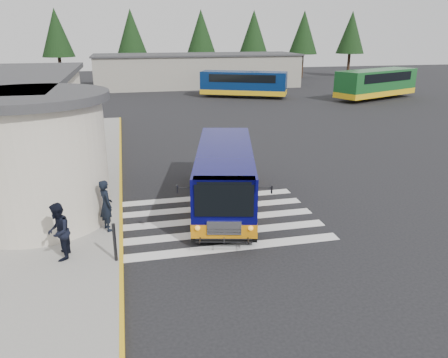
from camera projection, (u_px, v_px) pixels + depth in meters
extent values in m
plane|color=black|center=(222.00, 211.00, 17.90)|extent=(140.00, 140.00, 0.00)
cube|color=gray|center=(9.00, 193.00, 19.69)|extent=(10.00, 34.00, 0.15)
cube|color=gold|center=(121.00, 185.00, 20.72)|extent=(0.12, 34.00, 0.16)
cylinder|color=beige|center=(35.00, 162.00, 16.13)|extent=(5.20, 5.20, 4.50)
cylinder|color=#38383A|center=(25.00, 97.00, 15.35)|extent=(5.80, 5.80, 0.30)
cube|color=black|center=(67.00, 158.00, 20.76)|extent=(0.08, 1.20, 2.20)
cube|color=#38383A|center=(74.00, 131.00, 20.44)|extent=(1.20, 1.80, 0.12)
cube|color=silver|center=(228.00, 248.00, 14.84)|extent=(8.00, 0.55, 0.01)
cube|color=silver|center=(221.00, 233.00, 15.95)|extent=(8.00, 0.55, 0.01)
cube|color=silver|center=(214.00, 220.00, 17.06)|extent=(8.00, 0.55, 0.01)
cube|color=silver|center=(208.00, 208.00, 18.17)|extent=(8.00, 0.55, 0.01)
cube|color=silver|center=(203.00, 198.00, 19.28)|extent=(8.00, 0.55, 0.01)
cube|color=gray|center=(197.00, 71.00, 57.30)|extent=(26.00, 8.00, 4.00)
cube|color=#38383A|center=(197.00, 55.00, 56.62)|extent=(26.40, 8.40, 0.20)
cylinder|color=black|center=(61.00, 70.00, 60.97)|extent=(0.44, 0.44, 3.60)
cone|color=black|center=(56.00, 33.00, 59.37)|extent=(4.40, 4.40, 6.40)
cylinder|color=black|center=(134.00, 69.00, 63.07)|extent=(0.44, 0.44, 3.60)
cone|color=black|center=(131.00, 32.00, 61.46)|extent=(4.40, 4.40, 6.40)
cylinder|color=black|center=(202.00, 68.00, 65.17)|extent=(0.44, 0.44, 3.60)
cone|color=black|center=(201.00, 32.00, 63.56)|extent=(4.40, 4.40, 6.40)
cylinder|color=black|center=(253.00, 67.00, 66.85)|extent=(0.44, 0.44, 3.60)
cone|color=black|center=(254.00, 32.00, 65.24)|extent=(4.40, 4.40, 6.40)
cylinder|color=black|center=(302.00, 66.00, 68.52)|extent=(0.44, 0.44, 3.60)
cone|color=black|center=(304.00, 32.00, 66.92)|extent=(4.40, 4.40, 6.40)
cylinder|color=black|center=(348.00, 65.00, 70.20)|extent=(0.44, 0.44, 3.60)
cone|color=black|center=(351.00, 32.00, 68.59)|extent=(4.40, 4.40, 6.40)
cube|color=#07064D|center=(225.00, 173.00, 18.18)|extent=(4.00, 8.30, 2.09)
cube|color=orange|center=(225.00, 191.00, 18.43)|extent=(4.04, 8.34, 0.50)
cube|color=black|center=(225.00, 197.00, 18.53)|extent=(4.03, 8.33, 0.20)
cube|color=black|center=(224.00, 201.00, 14.26)|extent=(1.92, 0.50, 1.11)
cube|color=silver|center=(224.00, 228.00, 14.57)|extent=(1.14, 0.32, 0.49)
cube|color=black|center=(199.00, 158.00, 18.72)|extent=(1.39, 5.72, 0.80)
cube|color=black|center=(251.00, 158.00, 18.71)|extent=(1.39, 5.72, 0.80)
cylinder|color=black|center=(198.00, 220.00, 15.97)|extent=(0.46, 0.89, 0.85)
cylinder|color=black|center=(251.00, 220.00, 15.96)|extent=(0.46, 0.89, 0.85)
cylinder|color=black|center=(205.00, 177.00, 20.69)|extent=(0.46, 0.89, 0.85)
cylinder|color=black|center=(246.00, 177.00, 20.67)|extent=(0.46, 0.89, 0.85)
cube|color=black|center=(177.00, 189.00, 14.30)|extent=(0.08, 0.17, 0.27)
cube|color=black|center=(272.00, 189.00, 14.28)|extent=(0.08, 0.17, 0.27)
imported|color=black|center=(106.00, 205.00, 15.58)|extent=(0.68, 0.81, 1.89)
imported|color=black|center=(58.00, 232.00, 13.57)|extent=(0.75, 0.93, 1.86)
cylinder|color=black|center=(115.00, 242.00, 13.54)|extent=(0.10, 0.10, 1.26)
cube|color=#061E4C|center=(244.00, 83.00, 48.02)|extent=(9.56, 6.26, 2.38)
cube|color=gold|center=(244.00, 91.00, 48.33)|extent=(9.60, 6.30, 0.52)
cube|color=black|center=(244.00, 77.00, 47.84)|extent=(7.70, 5.44, 0.83)
cube|color=#155121|center=(376.00, 82.00, 46.83)|extent=(10.62, 6.66, 2.64)
cube|color=gold|center=(375.00, 92.00, 47.17)|extent=(10.66, 6.71, 0.57)
cube|color=black|center=(377.00, 76.00, 46.62)|extent=(8.53, 5.82, 0.92)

